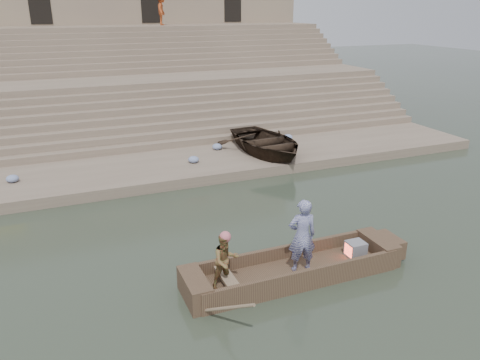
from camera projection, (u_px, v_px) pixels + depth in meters
ground at (174, 283)px, 11.52m from camera, size 120.00×120.00×0.00m
lower_landing at (122, 174)px, 18.40m from camera, size 32.00×4.00×0.40m
mid_landing at (97, 108)px, 24.49m from camera, size 32.00×3.00×2.80m
upper_landing at (82, 69)px, 30.14m from camera, size 32.00×3.00×5.20m
ghat_steps at (92, 95)px, 25.81m from camera, size 32.00×11.00×5.20m
building_wall at (72, 18)px, 32.57m from camera, size 32.00×5.07×11.20m
main_rowboat at (293, 273)px, 11.71m from camera, size 5.00×1.30×0.22m
rowboat_trim at (301, 265)px, 11.71m from camera, size 6.04×2.63×2.01m
standing_man at (302, 236)px, 11.33m from camera, size 0.76×0.58×1.89m
rowing_man at (226, 261)px, 10.77m from camera, size 0.70×0.57×1.34m
television at (355, 249)px, 12.25m from camera, size 0.46×0.42×0.40m
beached_rowboat at (266, 142)px, 20.19m from camera, size 3.66×4.91×0.97m
pedestrian at (162, 10)px, 30.51m from camera, size 1.09×1.41×1.93m
cloth_bundles at (188, 154)px, 19.77m from camera, size 12.32×2.07×0.26m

